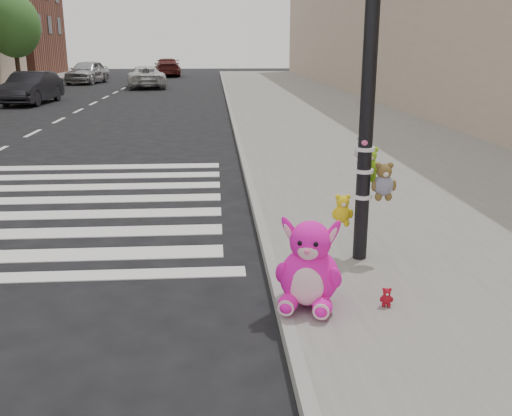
{
  "coord_description": "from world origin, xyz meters",
  "views": [
    {
      "loc": [
        0.92,
        -4.4,
        2.57
      ],
      "look_at": [
        1.38,
        1.89,
        0.75
      ],
      "focal_mm": 40.0,
      "sensor_mm": 36.0,
      "label": 1
    }
  ],
  "objects_px": {
    "car_dark_far": "(31,88)",
    "signal_pole": "(368,121)",
    "car_white_near": "(146,77)",
    "red_teddy": "(387,297)",
    "pink_bunny": "(309,270)"
  },
  "relations": [
    {
      "from": "car_dark_far",
      "to": "signal_pole",
      "type": "bearing_deg",
      "value": -59.42
    },
    {
      "from": "car_white_near",
      "to": "signal_pole",
      "type": "bearing_deg",
      "value": 92.2
    },
    {
      "from": "signal_pole",
      "to": "car_white_near",
      "type": "bearing_deg",
      "value": 101.11
    },
    {
      "from": "red_teddy",
      "to": "car_white_near",
      "type": "xyz_separation_m",
      "value": [
        -5.71,
        30.87,
        0.41
      ]
    },
    {
      "from": "signal_pole",
      "to": "car_white_near",
      "type": "xyz_separation_m",
      "value": [
        -5.8,
        29.55,
        -1.1
      ]
    },
    {
      "from": "red_teddy",
      "to": "car_dark_far",
      "type": "relative_size",
      "value": 0.05
    },
    {
      "from": "signal_pole",
      "to": "pink_bunny",
      "type": "relative_size",
      "value": 4.47
    },
    {
      "from": "pink_bunny",
      "to": "car_dark_far",
      "type": "distance_m",
      "value": 23.21
    },
    {
      "from": "signal_pole",
      "to": "car_dark_far",
      "type": "distance_m",
      "value": 22.44
    },
    {
      "from": "signal_pole",
      "to": "car_dark_far",
      "type": "bearing_deg",
      "value": 115.85
    },
    {
      "from": "signal_pole",
      "to": "red_teddy",
      "type": "bearing_deg",
      "value": -93.78
    },
    {
      "from": "red_teddy",
      "to": "car_dark_far",
      "type": "height_order",
      "value": "car_dark_far"
    },
    {
      "from": "pink_bunny",
      "to": "car_white_near",
      "type": "xyz_separation_m",
      "value": [
        -4.97,
        30.8,
        0.14
      ]
    },
    {
      "from": "red_teddy",
      "to": "car_white_near",
      "type": "height_order",
      "value": "car_white_near"
    },
    {
      "from": "pink_bunny",
      "to": "red_teddy",
      "type": "distance_m",
      "value": 0.79
    }
  ]
}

